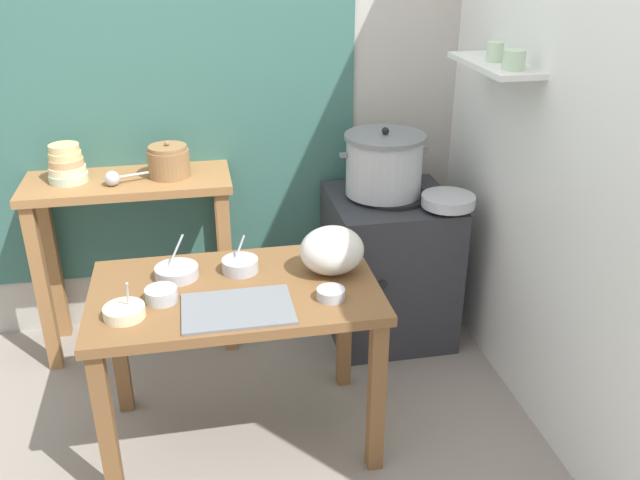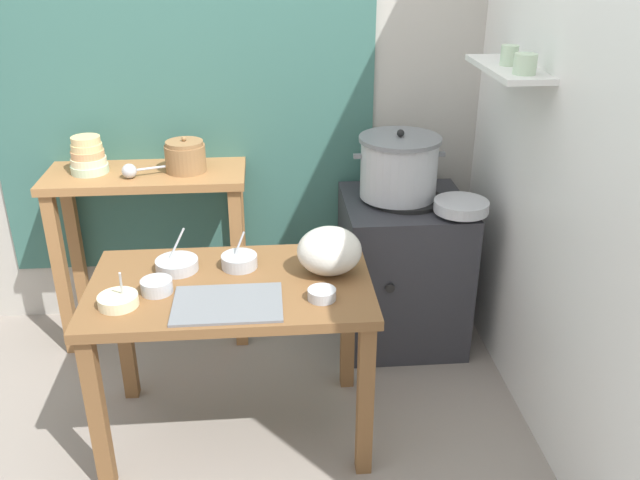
{
  "view_description": "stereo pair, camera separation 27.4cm",
  "coord_description": "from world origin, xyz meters",
  "px_view_note": "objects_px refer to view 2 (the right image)",
  "views": [
    {
      "loc": [
        -0.02,
        -2.29,
        1.98
      ],
      "look_at": [
        0.46,
        0.16,
        0.82
      ],
      "focal_mm": 37.96,
      "sensor_mm": 36.0,
      "label": 1
    },
    {
      "loc": [
        0.25,
        -2.33,
        1.98
      ],
      "look_at": [
        0.46,
        0.16,
        0.82
      ],
      "focal_mm": 37.96,
      "sensor_mm": 36.0,
      "label": 2
    }
  ],
  "objects_px": {
    "steamer_pot": "(399,167)",
    "prep_bowl_3": "(322,294)",
    "prep_table": "(232,307)",
    "bowl_stack_enamel": "(88,157)",
    "ladle": "(132,171)",
    "prep_bowl_1": "(118,300)",
    "stove_block": "(402,269)",
    "serving_tray": "(228,304)",
    "prep_bowl_0": "(177,264)",
    "prep_bowl_2": "(157,286)",
    "clay_pot": "(185,156)",
    "wide_pan": "(461,206)",
    "back_shelf_table": "(150,214)",
    "plastic_bag": "(329,251)",
    "prep_bowl_4": "(239,261)"
  },
  "relations": [
    {
      "from": "steamer_pot",
      "to": "prep_bowl_3",
      "type": "distance_m",
      "value": 0.99
    },
    {
      "from": "prep_table",
      "to": "bowl_stack_enamel",
      "type": "relative_size",
      "value": 6.18
    },
    {
      "from": "ladle",
      "to": "prep_bowl_1",
      "type": "bearing_deg",
      "value": -85.09
    },
    {
      "from": "stove_block",
      "to": "prep_bowl_3",
      "type": "xyz_separation_m",
      "value": [
        -0.48,
        -0.85,
        0.36
      ]
    },
    {
      "from": "prep_table",
      "to": "serving_tray",
      "type": "height_order",
      "value": "serving_tray"
    },
    {
      "from": "prep_bowl_0",
      "to": "prep_bowl_2",
      "type": "bearing_deg",
      "value": -107.25
    },
    {
      "from": "clay_pot",
      "to": "prep_table",
      "type": "bearing_deg",
      "value": -74.27
    },
    {
      "from": "steamer_pot",
      "to": "wide_pan",
      "type": "height_order",
      "value": "steamer_pot"
    },
    {
      "from": "steamer_pot",
      "to": "prep_bowl_1",
      "type": "xyz_separation_m",
      "value": [
        -1.19,
        -0.86,
        -0.19
      ]
    },
    {
      "from": "prep_bowl_0",
      "to": "prep_table",
      "type": "bearing_deg",
      "value": -30.5
    },
    {
      "from": "bowl_stack_enamel",
      "to": "ladle",
      "type": "relative_size",
      "value": 0.63
    },
    {
      "from": "prep_bowl_1",
      "to": "clay_pot",
      "type": "bearing_deg",
      "value": 80.16
    },
    {
      "from": "stove_block",
      "to": "ladle",
      "type": "relative_size",
      "value": 2.78
    },
    {
      "from": "bowl_stack_enamel",
      "to": "prep_bowl_0",
      "type": "distance_m",
      "value": 0.89
    },
    {
      "from": "prep_bowl_2",
      "to": "clay_pot",
      "type": "bearing_deg",
      "value": 87.33
    },
    {
      "from": "back_shelf_table",
      "to": "prep_bowl_3",
      "type": "relative_size",
      "value": 9.02
    },
    {
      "from": "ladle",
      "to": "prep_bowl_2",
      "type": "height_order",
      "value": "ladle"
    },
    {
      "from": "back_shelf_table",
      "to": "plastic_bag",
      "type": "distance_m",
      "value": 1.14
    },
    {
      "from": "back_shelf_table",
      "to": "steamer_pot",
      "type": "distance_m",
      "value": 1.25
    },
    {
      "from": "prep_table",
      "to": "ladle",
      "type": "height_order",
      "value": "ladle"
    },
    {
      "from": "back_shelf_table",
      "to": "clay_pot",
      "type": "distance_m",
      "value": 0.36
    },
    {
      "from": "prep_bowl_0",
      "to": "prep_bowl_2",
      "type": "height_order",
      "value": "prep_bowl_0"
    },
    {
      "from": "back_shelf_table",
      "to": "stove_block",
      "type": "relative_size",
      "value": 1.23
    },
    {
      "from": "bowl_stack_enamel",
      "to": "back_shelf_table",
      "type": "bearing_deg",
      "value": -3.46
    },
    {
      "from": "prep_table",
      "to": "prep_bowl_0",
      "type": "relative_size",
      "value": 6.44
    },
    {
      "from": "wide_pan",
      "to": "ladle",
      "type": "bearing_deg",
      "value": 170.73
    },
    {
      "from": "plastic_bag",
      "to": "prep_bowl_4",
      "type": "height_order",
      "value": "plastic_bag"
    },
    {
      "from": "plastic_bag",
      "to": "prep_bowl_2",
      "type": "distance_m",
      "value": 0.68
    },
    {
      "from": "prep_table",
      "to": "prep_bowl_1",
      "type": "distance_m",
      "value": 0.45
    },
    {
      "from": "bowl_stack_enamel",
      "to": "prep_bowl_2",
      "type": "distance_m",
      "value": 1.01
    },
    {
      "from": "steamer_pot",
      "to": "clay_pot",
      "type": "xyz_separation_m",
      "value": [
        -1.02,
        0.11,
        0.04
      ]
    },
    {
      "from": "prep_bowl_3",
      "to": "serving_tray",
      "type": "bearing_deg",
      "value": -177.42
    },
    {
      "from": "plastic_bag",
      "to": "prep_bowl_2",
      "type": "bearing_deg",
      "value": -171.14
    },
    {
      "from": "prep_table",
      "to": "plastic_bag",
      "type": "relative_size",
      "value": 4.28
    },
    {
      "from": "prep_bowl_1",
      "to": "back_shelf_table",
      "type": "bearing_deg",
      "value": 91.89
    },
    {
      "from": "wide_pan",
      "to": "prep_bowl_2",
      "type": "height_order",
      "value": "wide_pan"
    },
    {
      "from": "plastic_bag",
      "to": "prep_bowl_1",
      "type": "xyz_separation_m",
      "value": [
        -0.79,
        -0.19,
        -0.07
      ]
    },
    {
      "from": "plastic_bag",
      "to": "back_shelf_table",
      "type": "bearing_deg",
      "value": 136.81
    },
    {
      "from": "serving_tray",
      "to": "plastic_bag",
      "type": "xyz_separation_m",
      "value": [
        0.39,
        0.22,
        0.09
      ]
    },
    {
      "from": "prep_bowl_1",
      "to": "bowl_stack_enamel",
      "type": "bearing_deg",
      "value": 106.62
    },
    {
      "from": "serving_tray",
      "to": "stove_block",
      "type": "bearing_deg",
      "value": 46.08
    },
    {
      "from": "steamer_pot",
      "to": "prep_bowl_3",
      "type": "xyz_separation_m",
      "value": [
        -0.44,
        -0.87,
        -0.19
      ]
    },
    {
      "from": "back_shelf_table",
      "to": "bowl_stack_enamel",
      "type": "distance_m",
      "value": 0.4
    },
    {
      "from": "bowl_stack_enamel",
      "to": "prep_bowl_4",
      "type": "distance_m",
      "value": 1.04
    },
    {
      "from": "back_shelf_table",
      "to": "ladle",
      "type": "height_order",
      "value": "ladle"
    },
    {
      "from": "plastic_bag",
      "to": "prep_bowl_1",
      "type": "bearing_deg",
      "value": -166.26
    },
    {
      "from": "serving_tray",
      "to": "prep_bowl_1",
      "type": "bearing_deg",
      "value": 175.99
    },
    {
      "from": "clay_pot",
      "to": "back_shelf_table",
      "type": "bearing_deg",
      "value": -180.0
    },
    {
      "from": "ladle",
      "to": "prep_bowl_4",
      "type": "height_order",
      "value": "ladle"
    },
    {
      "from": "serving_tray",
      "to": "clay_pot",
      "type": "bearing_deg",
      "value": 102.97
    }
  ]
}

